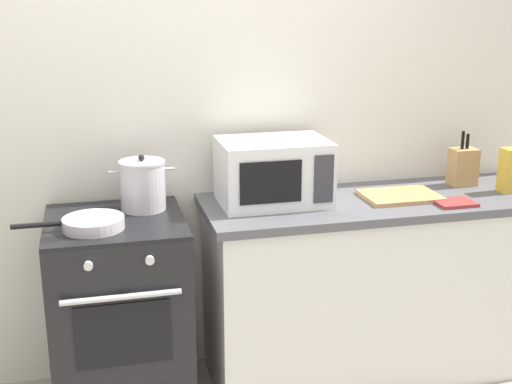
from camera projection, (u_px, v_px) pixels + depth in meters
back_wall at (241, 123)px, 3.36m from camera, size 4.40×0.10×2.50m
lower_cabinet_right at (374, 290)px, 3.40m from camera, size 1.64×0.56×0.88m
countertop_right at (379, 202)px, 3.27m from camera, size 1.70×0.60×0.04m
stove at (120, 315)px, 3.08m from camera, size 0.60×0.64×0.92m
stock_pot at (143, 185)px, 3.07m from camera, size 0.29×0.21×0.25m
frying_pan at (92, 223)px, 2.83m from camera, size 0.46×0.26×0.05m
microwave at (273, 172)px, 3.16m from camera, size 0.50×0.37×0.30m
cutting_board at (400, 196)px, 3.26m from camera, size 0.36×0.26×0.02m
knife_block at (463, 166)px, 3.47m from camera, size 0.13×0.10×0.28m
pasta_box at (509, 170)px, 3.34m from camera, size 0.08×0.08×0.22m
oven_mitt at (455, 203)px, 3.16m from camera, size 0.18×0.14×0.02m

